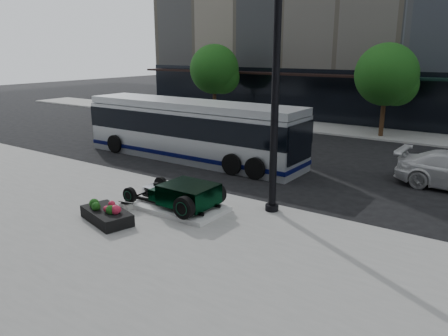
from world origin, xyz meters
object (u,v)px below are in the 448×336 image
Objects in this scene: transit_bus at (191,130)px; hot_rod at (184,194)px; lamppost at (275,97)px; flower_planter at (107,215)px.

hot_rod is at bearing -52.74° from transit_bus.
lamppost is 0.68× the size of transit_bus.
flower_planter is at bearing -134.62° from lamppost.
flower_planter is (-1.39, -2.16, -0.35)m from hot_rod.
flower_planter is 0.17× the size of transit_bus.
transit_bus is at bearing 127.26° from hot_rod.
transit_bus reaches higher than flower_planter.
hot_rod is 0.39× the size of lamppost.
transit_bus is (-7.16, 4.50, -2.44)m from lamppost.
hot_rod is 1.54× the size of flower_planter.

